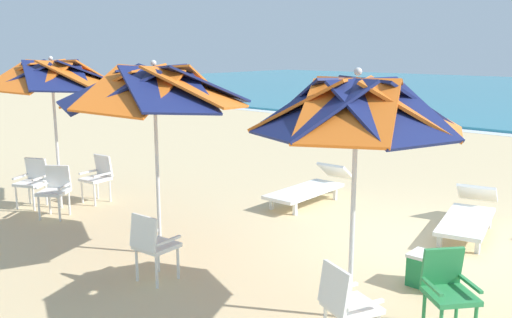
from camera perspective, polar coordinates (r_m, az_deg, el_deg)
name	(u,v)px	position (r m, az deg, el deg)	size (l,w,h in m)	color
ground_plane	(431,252)	(8.17, 17.72, -9.17)	(80.00, 80.00, 0.00)	beige
beach_umbrella_0	(357,108)	(5.49, 10.42, 5.25)	(2.16, 2.16, 2.62)	silver
plastic_chair_0	(447,287)	(5.85, 19.27, -12.47)	(0.63, 0.63, 0.87)	#2D8C4C
plastic_chair_1	(346,302)	(5.31, 9.33, -14.49)	(0.58, 0.60, 0.87)	white
beach_umbrella_1	(154,88)	(7.36, -10.52, 7.25)	(2.54, 2.54, 2.65)	silver
plastic_chair_2	(152,243)	(6.80, -10.71, -8.57)	(0.47, 0.50, 0.87)	white
beach_umbrella_2	(52,76)	(10.05, -20.45, 8.08)	(2.44, 2.44, 2.67)	silver
plastic_chair_3	(55,188)	(9.81, -20.14, -2.84)	(0.62, 0.63, 0.87)	white
plastic_chair_4	(98,175)	(10.52, -16.07, -1.65)	(0.48, 0.51, 0.87)	white
plastic_chair_5	(33,179)	(10.60, -22.19, -1.97)	(0.59, 0.61, 0.87)	white
sun_lounger_1	(469,215)	(9.07, 21.22, -5.49)	(1.05, 2.23, 0.62)	white
sun_lounger_2	(311,187)	(10.18, 5.74, -2.92)	(0.66, 2.15, 0.62)	white
cooler_box	(430,271)	(6.97, 17.67, -11.01)	(0.50, 0.34, 0.40)	#238C4C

